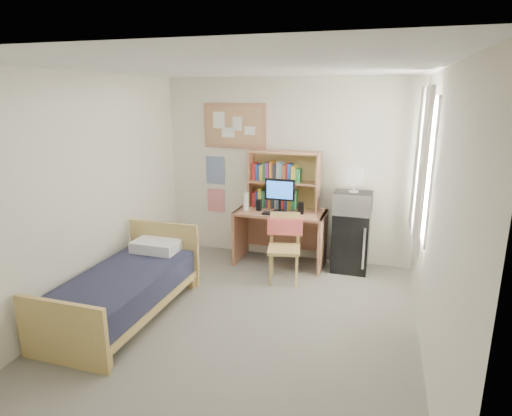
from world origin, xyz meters
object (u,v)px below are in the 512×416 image
(desk, at_px, (280,237))
(monitor, at_px, (280,197))
(speaker_right, at_px, (301,208))
(microwave, at_px, (353,203))
(bulletin_board, at_px, (235,126))
(desk_chair, at_px, (284,249))
(speaker_left, at_px, (259,205))
(bed, at_px, (123,295))
(mini_fridge, at_px, (351,241))
(desk_fan, at_px, (354,180))

(desk, distance_m, monitor, 0.62)
(speaker_right, distance_m, microwave, 0.69)
(bulletin_board, bearing_deg, desk, -22.08)
(bulletin_board, relative_size, microwave, 1.89)
(desk, relative_size, desk_chair, 1.40)
(speaker_left, bearing_deg, bed, -116.00)
(desk_chair, bearing_deg, mini_fridge, 28.91)
(desk, distance_m, mini_fridge, 0.98)
(mini_fridge, height_order, microwave, microwave)
(mini_fridge, distance_m, desk_fan, 0.86)
(speaker_left, distance_m, speaker_right, 0.60)
(speaker_right, bearing_deg, monitor, -180.00)
(mini_fridge, height_order, monitor, monitor)
(bulletin_board, height_order, desk_chair, bulletin_board)
(bulletin_board, xyz_separation_m, monitor, (0.78, -0.38, -0.92))
(desk_chair, bearing_deg, desk, 97.44)
(desk, distance_m, desk_fan, 1.31)
(monitor, bearing_deg, mini_fridge, 8.72)
(microwave, bearing_deg, monitor, -172.58)
(bulletin_board, bearing_deg, desk_fan, -8.55)
(mini_fridge, xyz_separation_m, microwave, (-0.00, -0.02, 0.55))
(desk_chair, distance_m, mini_fridge, 1.02)
(speaker_left, relative_size, microwave, 0.31)
(mini_fridge, relative_size, speaker_right, 4.93)
(desk_chair, height_order, bed, desk_chair)
(desk_fan, bearing_deg, desk_chair, -140.47)
(bulletin_board, relative_size, desk_fan, 2.92)
(mini_fridge, height_order, speaker_right, speaker_right)
(desk_chair, bearing_deg, bulletin_board, 126.64)
(monitor, height_order, speaker_right, monitor)
(desk, distance_m, desk_chair, 0.61)
(desk, xyz_separation_m, bed, (-1.28, -1.97, -0.14))
(desk_chair, xyz_separation_m, bed, (-1.47, -1.39, -0.20))
(monitor, bearing_deg, speaker_right, 0.00)
(desk_chair, height_order, microwave, microwave)
(bulletin_board, height_order, speaker_left, bulletin_board)
(desk, bearing_deg, microwave, 4.08)
(desk_chair, xyz_separation_m, microwave, (0.79, 0.63, 0.51))
(mini_fridge, xyz_separation_m, bed, (-2.26, -2.04, -0.16))
(bulletin_board, xyz_separation_m, bed, (-0.50, -2.29, -1.67))
(desk_fan, bearing_deg, bulletin_board, 172.34)
(desk_chair, distance_m, microwave, 1.13)
(desk_chair, relative_size, mini_fridge, 1.09)
(bed, distance_m, speaker_right, 2.55)
(desk, xyz_separation_m, microwave, (0.98, 0.05, 0.57))
(bed, height_order, speaker_left, speaker_left)
(desk_chair, height_order, mini_fridge, desk_chair)
(bulletin_board, xyz_separation_m, desk_chair, (0.97, -0.89, -1.47))
(desk, height_order, speaker_left, speaker_left)
(bed, bearing_deg, speaker_right, 50.98)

